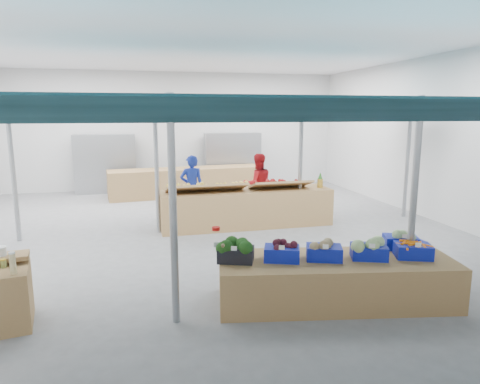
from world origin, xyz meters
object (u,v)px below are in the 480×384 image
at_px(veg_counter, 336,280).
at_px(crate_stack, 407,256).
at_px(vendor_left, 192,187).
at_px(fruit_counter, 246,208).
at_px(vendor_right, 258,184).

bearing_deg(veg_counter, crate_stack, 35.06).
relative_size(veg_counter, vendor_left, 2.03).
distance_m(fruit_counter, vendor_right, 1.31).
bearing_deg(vendor_right, veg_counter, 85.23).
relative_size(vendor_left, vendor_right, 1.00).
relative_size(veg_counter, vendor_right, 2.03).
bearing_deg(crate_stack, vendor_left, 123.51).
bearing_deg(vendor_right, vendor_left, -0.69).
relative_size(fruit_counter, vendor_right, 2.50).
height_order(vendor_left, vendor_right, same).
distance_m(crate_stack, vendor_right, 4.99).
bearing_deg(veg_counter, vendor_left, 114.12).
bearing_deg(vendor_left, crate_stack, 122.83).
bearing_deg(veg_counter, vendor_right, 95.98).
relative_size(fruit_counter, vendor_left, 2.50).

